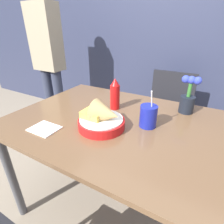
{
  "coord_description": "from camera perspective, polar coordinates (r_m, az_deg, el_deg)",
  "views": [
    {
      "loc": [
        0.4,
        -0.78,
        1.2
      ],
      "look_at": [
        -0.02,
        -0.03,
        0.78
      ],
      "focal_mm": 28.0,
      "sensor_mm": 36.0,
      "label": 1
    }
  ],
  "objects": [
    {
      "name": "food_basket",
      "position": [
        0.9,
        -3.04,
        -2.22
      ],
      "size": [
        0.24,
        0.24,
        0.15
      ],
      "color": "red",
      "rests_on": "dining_table"
    },
    {
      "name": "person_standing",
      "position": [
        2.09,
        -20.17,
        16.79
      ],
      "size": [
        0.32,
        0.18,
        1.6
      ],
      "color": "#2D3347",
      "rests_on": "ground_plane"
    },
    {
      "name": "ketchup_bottle",
      "position": [
        1.1,
        0.97,
        5.77
      ],
      "size": [
        0.06,
        0.06,
        0.2
      ],
      "color": "red",
      "rests_on": "dining_table"
    },
    {
      "name": "flower_vase",
      "position": [
        1.14,
        23.56,
        4.22
      ],
      "size": [
        0.11,
        0.09,
        0.23
      ],
      "color": "black",
      "rests_on": "dining_table"
    },
    {
      "name": "chair_far_window",
      "position": [
        1.77,
        17.83,
        1.29
      ],
      "size": [
        0.4,
        0.4,
        0.83
      ],
      "color": "black",
      "rests_on": "ground_plane"
    },
    {
      "name": "napkin",
      "position": [
        0.97,
        -21.16,
        -5.1
      ],
      "size": [
        0.14,
        0.12,
        0.01
      ],
      "color": "white",
      "rests_on": "dining_table"
    },
    {
      "name": "ground_plane",
      "position": [
        1.48,
        1.43,
        -27.85
      ],
      "size": [
        12.0,
        12.0,
        0.0
      ],
      "primitive_type": "plane",
      "color": "gray"
    },
    {
      "name": "drink_cup",
      "position": [
        0.93,
        11.74,
        -1.55
      ],
      "size": [
        0.09,
        0.09,
        0.21
      ],
      "color": "#192399",
      "rests_on": "dining_table"
    },
    {
      "name": "wall_window",
      "position": [
        2.07,
        20.59,
        27.42
      ],
      "size": [
        7.0,
        0.06,
        2.6
      ],
      "color": "#2D334C",
      "rests_on": "ground_plane"
    },
    {
      "name": "dining_table",
      "position": [
        1.04,
        1.82,
        -6.85
      ],
      "size": [
        1.23,
        0.88,
        0.72
      ],
      "color": "brown",
      "rests_on": "ground_plane"
    }
  ]
}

